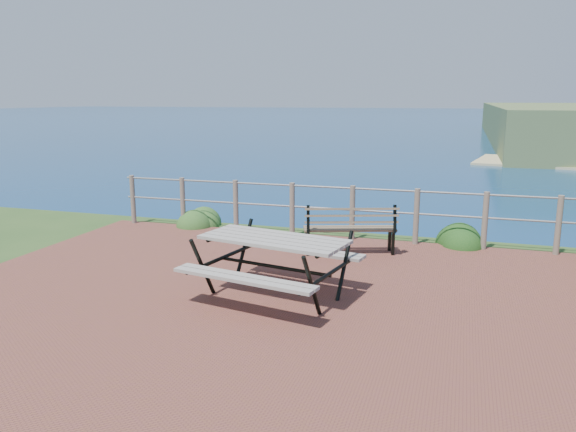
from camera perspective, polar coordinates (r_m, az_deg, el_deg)
name	(u,v)px	position (r m, az deg, el deg)	size (l,w,h in m)	color
ground	(302,302)	(7.33, 1.39, -8.71)	(10.00, 7.00, 0.12)	brown
ocean	(461,105)	(206.62, 17.17, 10.72)	(1200.00, 1200.00, 0.00)	navy
safety_railing	(352,210)	(10.32, 6.55, 0.63)	(9.40, 0.10, 1.00)	#6B5B4C
picnic_table	(274,261)	(7.31, -1.43, -4.56)	(2.00, 1.62, 0.80)	gray
park_bench	(350,221)	(9.39, 6.29, -0.51)	(1.57, 0.85, 0.86)	brown
shrub_lip_west	(207,226)	(11.66, -8.26, -0.98)	(0.86, 0.86, 0.63)	#2F5A22
shrub_lip_east	(465,244)	(10.61, 17.55, -2.71)	(0.85, 0.85, 0.63)	#184615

